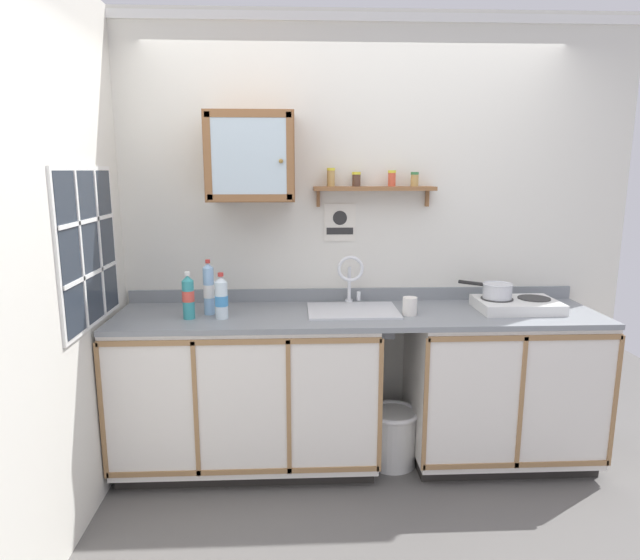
% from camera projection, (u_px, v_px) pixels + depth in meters
% --- Properties ---
extents(floor, '(5.85, 5.85, 0.00)m').
position_uv_depth(floor, '(364.00, 497.00, 3.00)').
color(floor, '#565451').
rests_on(floor, ground).
extents(back_wall, '(3.45, 0.07, 2.68)m').
position_uv_depth(back_wall, '(353.00, 237.00, 3.44)').
color(back_wall, silver).
rests_on(back_wall, ground).
extents(side_wall_left, '(0.05, 3.49, 2.68)m').
position_uv_depth(side_wall_left, '(51.00, 267.00, 2.42)').
color(side_wall_left, silver).
rests_on(side_wall_left, ground).
extents(lower_cabinet_run, '(1.52, 0.63, 0.92)m').
position_uv_depth(lower_cabinet_run, '(248.00, 392.00, 3.26)').
color(lower_cabinet_run, black).
rests_on(lower_cabinet_run, ground).
extents(lower_cabinet_run_right, '(1.09, 0.63, 0.92)m').
position_uv_depth(lower_cabinet_run_right, '(500.00, 388.00, 3.33)').
color(lower_cabinet_run_right, black).
rests_on(lower_cabinet_run_right, ground).
extents(countertop, '(2.81, 0.65, 0.03)m').
position_uv_depth(countertop, '(358.00, 315.00, 3.19)').
color(countertop, gray).
rests_on(countertop, lower_cabinet_run).
extents(backsplash, '(2.81, 0.02, 0.08)m').
position_uv_depth(backsplash, '(353.00, 294.00, 3.47)').
color(backsplash, gray).
rests_on(backsplash, countertop).
extents(sink, '(0.53, 0.42, 0.43)m').
position_uv_depth(sink, '(352.00, 314.00, 3.23)').
color(sink, silver).
rests_on(sink, countertop).
extents(hot_plate_stove, '(0.47, 0.34, 0.07)m').
position_uv_depth(hot_plate_stove, '(517.00, 305.00, 3.24)').
color(hot_plate_stove, silver).
rests_on(hot_plate_stove, countertop).
extents(saucepan, '(0.28, 0.25, 0.09)m').
position_uv_depth(saucepan, '(497.00, 290.00, 3.24)').
color(saucepan, silver).
rests_on(saucepan, hot_plate_stove).
extents(bottle_water_blue_0, '(0.06, 0.06, 0.32)m').
position_uv_depth(bottle_water_blue_0, '(209.00, 289.00, 3.12)').
color(bottle_water_blue_0, '#8CB7E0').
rests_on(bottle_water_blue_0, countertop).
extents(bottle_detergent_teal_1, '(0.07, 0.07, 0.27)m').
position_uv_depth(bottle_detergent_teal_1, '(188.00, 297.00, 3.03)').
color(bottle_detergent_teal_1, teal).
rests_on(bottle_detergent_teal_1, countertop).
extents(bottle_water_clear_2, '(0.07, 0.07, 0.26)m').
position_uv_depth(bottle_water_clear_2, '(221.00, 298.00, 3.04)').
color(bottle_water_clear_2, silver).
rests_on(bottle_water_clear_2, countertop).
extents(mug, '(0.08, 0.12, 0.10)m').
position_uv_depth(mug, '(410.00, 306.00, 3.13)').
color(mug, white).
rests_on(mug, countertop).
extents(wall_cabinet, '(0.50, 0.35, 0.50)m').
position_uv_depth(wall_cabinet, '(251.00, 157.00, 3.13)').
color(wall_cabinet, brown).
extents(spice_shelf, '(0.73, 0.14, 0.23)m').
position_uv_depth(spice_shelf, '(373.00, 186.00, 3.29)').
color(spice_shelf, brown).
extents(warning_sign, '(0.19, 0.01, 0.23)m').
position_uv_depth(warning_sign, '(340.00, 223.00, 3.39)').
color(warning_sign, silver).
extents(window, '(0.03, 0.77, 0.81)m').
position_uv_depth(window, '(88.00, 247.00, 2.78)').
color(window, '#262D38').
extents(trash_bin, '(0.32, 0.32, 0.35)m').
position_uv_depth(trash_bin, '(393.00, 435.00, 3.31)').
color(trash_bin, silver).
rests_on(trash_bin, ground).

